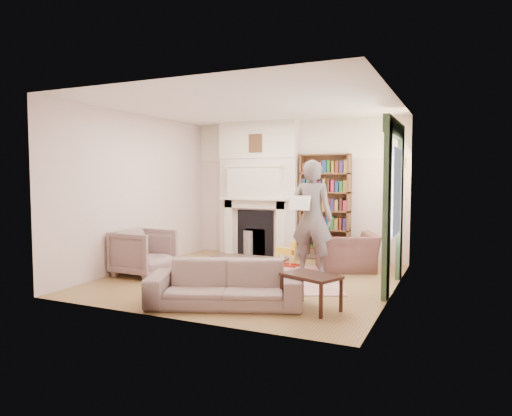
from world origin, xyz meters
The scene contains 25 objects.
floor centered at (0.00, 0.00, 0.00)m, with size 4.50×4.50×0.00m, color brown.
ceiling centered at (0.00, 0.00, 2.80)m, with size 4.50×4.50×0.00m, color white.
wall_back centered at (0.00, 2.25, 1.40)m, with size 4.50×4.50×0.00m, color beige.
wall_front centered at (0.00, -2.25, 1.40)m, with size 4.50×4.50×0.00m, color beige.
wall_left centered at (-2.25, 0.00, 1.40)m, with size 4.50×4.50×0.00m, color beige.
wall_right centered at (2.25, 0.00, 1.40)m, with size 4.50×4.50×0.00m, color beige.
fireplace centered at (-0.75, 2.05, 1.39)m, with size 1.70×0.58×2.80m.
bookcase centered at (0.65, 2.12, 1.18)m, with size 1.00×0.24×1.85m, color brown.
window centered at (2.23, 0.40, 1.45)m, with size 0.02×0.90×1.30m, color silver.
curtain_left centered at (2.20, -0.30, 1.20)m, with size 0.07×0.32×2.40m, color #2F482E.
curtain_right centered at (2.20, 1.10, 1.20)m, with size 0.07×0.32×2.40m, color #2F482E.
pelmet centered at (2.19, 0.40, 2.38)m, with size 0.09×1.70×0.24m, color #2F482E.
wall_sconce centered at (2.03, 1.50, 1.90)m, with size 0.20×0.24×0.24m, color gold, non-canonical shape.
rug centered at (-0.05, 0.02, 0.01)m, with size 2.87×2.21×0.01m, color #C4B294.
armchair_reading centered at (1.27, 1.33, 0.33)m, with size 1.02×0.89×0.67m, color #452724.
armchair_left centered at (-1.77, -0.47, 0.39)m, with size 0.83×0.86×0.78m, color gray.
sofa centered at (0.36, -1.51, 0.29)m, with size 1.97×0.77×0.58m, color gray.
man_reading centered at (0.82, 0.73, 0.98)m, with size 0.71×0.47×1.95m, color #594B47.
newspaper centered at (0.67, 0.53, 1.24)m, with size 0.36×0.02×0.25m, color silver.
coffee_table centered at (1.42, -1.21, 0.23)m, with size 0.70×0.45×0.45m, color black, non-canonical shape.
paraffin_heater centered at (-0.91, 1.90, 0.28)m, with size 0.24×0.24×0.55m, color #A1A4A8.
rocking_horse centered at (0.14, 1.23, 0.24)m, with size 0.54×0.21×0.47m, color yellow, non-canonical shape.
board_game centered at (-0.71, -0.04, 0.03)m, with size 0.37×0.37×0.03m, color #EDDB53.
game_box_lid centered at (-0.84, 0.01, 0.04)m, with size 0.33×0.22×0.05m, color #A3121B.
comic_annuals centered at (0.28, -0.49, 0.02)m, with size 0.67×0.28×0.02m.
Camera 1 is at (3.13, -6.64, 1.68)m, focal length 32.00 mm.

